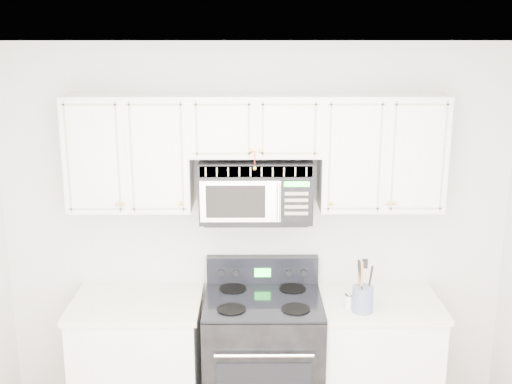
{
  "coord_description": "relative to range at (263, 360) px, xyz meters",
  "views": [
    {
      "loc": [
        -0.02,
        -2.52,
        2.7
      ],
      "look_at": [
        0.0,
        1.3,
        1.7
      ],
      "focal_mm": 45.0,
      "sensor_mm": 36.0,
      "label": 1
    }
  ],
  "objects": [
    {
      "name": "room",
      "position": [
        -0.05,
        -1.42,
        0.82
      ],
      "size": [
        3.51,
        3.51,
        2.61
      ],
      "color": "#8E6751",
      "rests_on": "ground"
    },
    {
      "name": "base_cabinet_left",
      "position": [
        -0.85,
        0.02,
        -0.06
      ],
      "size": [
        0.86,
        0.65,
        0.92
      ],
      "color": "white",
      "rests_on": "ground"
    },
    {
      "name": "base_cabinet_right",
      "position": [
        0.75,
        0.02,
        -0.06
      ],
      "size": [
        0.86,
        0.65,
        0.92
      ],
      "color": "white",
      "rests_on": "ground"
    },
    {
      "name": "range",
      "position": [
        0.0,
        0.0,
        0.0
      ],
      "size": [
        0.78,
        0.71,
        1.13
      ],
      "color": "black",
      "rests_on": "ground"
    },
    {
      "name": "upper_cabinets",
      "position": [
        -0.05,
        0.16,
        1.45
      ],
      "size": [
        2.44,
        0.37,
        0.75
      ],
      "color": "white",
      "rests_on": "ground"
    },
    {
      "name": "microwave",
      "position": [
        -0.05,
        0.14,
        1.17
      ],
      "size": [
        0.73,
        0.41,
        0.4
      ],
      "color": "black",
      "rests_on": "ground"
    },
    {
      "name": "utensil_crock",
      "position": [
        0.63,
        -0.16,
        0.53
      ],
      "size": [
        0.13,
        0.13,
        0.36
      ],
      "color": "slate",
      "rests_on": "base_cabinet_right"
    },
    {
      "name": "shaker_salt",
      "position": [
        0.55,
        -0.11,
        0.49
      ],
      "size": [
        0.04,
        0.04,
        0.1
      ],
      "color": "silver",
      "rests_on": "base_cabinet_right"
    },
    {
      "name": "shaker_pepper",
      "position": [
        0.56,
        -0.12,
        0.49
      ],
      "size": [
        0.04,
        0.04,
        0.1
      ],
      "color": "silver",
      "rests_on": "base_cabinet_right"
    }
  ]
}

